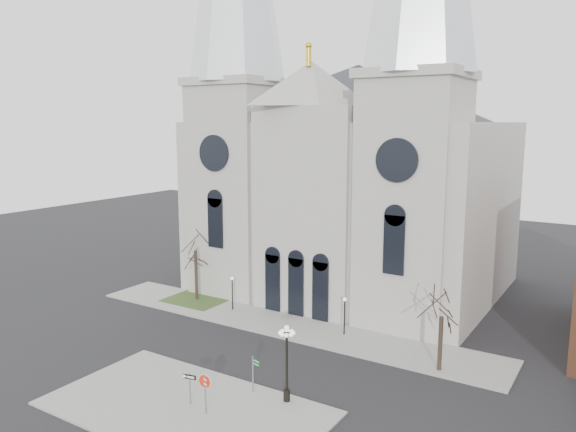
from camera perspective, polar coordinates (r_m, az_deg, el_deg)
The scene contains 13 objects.
ground at distance 43.48m, azimuth -8.78°, elevation -15.12°, with size 160.00×160.00×0.00m, color black.
sidewalk_near at distance 38.32m, azimuth -10.37°, elevation -18.64°, with size 18.00×10.00×0.14m, color gray.
sidewalk_far at distance 51.57m, azimuth -0.62°, elevation -10.86°, with size 40.00×6.00×0.14m, color gray.
grass_patch at distance 58.64m, azimuth -9.24°, elevation -8.41°, with size 6.00×5.00×0.18m, color #2F481F.
cathedral at distance 58.63m, azimuth 5.74°, elevation 9.93°, with size 33.00×26.66×54.00m.
tree_left at distance 57.19m, azimuth -9.39°, elevation -3.17°, with size 3.20×3.20×7.50m.
tree_right at distance 42.43m, azimuth 15.35°, elevation -9.50°, with size 3.20×3.20×6.00m.
ped_lamp_left at distance 54.54m, azimuth -5.68°, elevation -7.25°, with size 0.32×0.32×3.26m.
ped_lamp_right at distance 48.43m, azimuth 5.76°, elevation -9.45°, with size 0.32×0.32×3.26m.
stop_sign at distance 36.51m, azimuth -8.41°, elevation -16.67°, with size 0.92×0.29×2.63m.
globe_lamp at distance 37.02m, azimuth -0.13°, elevation -13.83°, with size 1.38×1.38×5.16m.
one_way_sign at distance 37.94m, azimuth -9.94°, elevation -16.37°, with size 0.91×0.24×2.12m.
street_name_sign at distance 38.89m, azimuth -3.51°, elevation -15.52°, with size 0.78×0.28×2.51m.
Camera 1 is at (26.22, -29.58, 18.11)m, focal length 35.00 mm.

